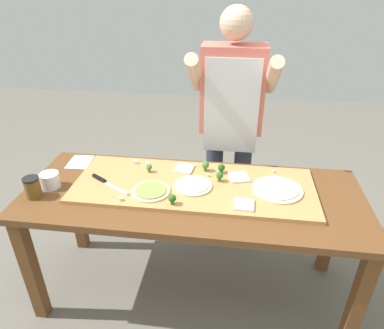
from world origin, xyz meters
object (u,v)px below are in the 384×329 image
at_px(flour_cup, 50,181).
at_px(pizza_slice_near_right, 244,205).
at_px(broccoli_floret_front_left, 149,168).
at_px(broccoli_floret_front_right, 205,165).
at_px(cheese_crumble_d, 273,171).
at_px(sauce_jar, 33,187).
at_px(cheese_crumble_b, 148,164).
at_px(pizza_slice_far_left, 184,169).
at_px(broccoli_floret_center_right, 220,176).
at_px(cheese_crumble_a, 208,175).
at_px(pizza_whole_white_garlic, 192,185).
at_px(pizza_whole_pesto_green, 151,191).
at_px(cheese_crumble_f, 126,194).
at_px(prep_table, 192,207).
at_px(cook_center, 231,116).
at_px(pizza_whole_cheese_artichoke, 277,189).
at_px(recipe_note, 80,162).
at_px(broccoli_floret_back_left, 221,168).
at_px(chefs_knife, 105,182).
at_px(pizza_slice_center, 239,177).
at_px(broccoli_floret_back_mid, 172,199).
at_px(cheese_crumble_e, 121,199).
at_px(cheese_crumble_c, 136,162).

bearing_deg(flour_cup, pizza_slice_near_right, -3.61).
bearing_deg(broccoli_floret_front_left, broccoli_floret_front_right, 9.92).
xyz_separation_m(cheese_crumble_d, sauce_jar, (-1.30, -0.40, 0.03)).
bearing_deg(cheese_crumble_b, pizza_slice_near_right, -30.36).
relative_size(pizza_slice_far_left, broccoli_floret_center_right, 1.79).
distance_m(broccoli_floret_front_right, cheese_crumble_a, 0.07).
relative_size(pizza_whole_white_garlic, pizza_whole_pesto_green, 1.02).
distance_m(pizza_slice_far_left, cheese_crumble_f, 0.41).
bearing_deg(prep_table, cook_center, 72.70).
bearing_deg(flour_cup, cheese_crumble_a, 12.61).
distance_m(pizza_whole_cheese_artichoke, recipe_note, 1.24).
xyz_separation_m(pizza_whole_cheese_artichoke, broccoli_floret_front_left, (-0.74, 0.10, 0.02)).
distance_m(broccoli_floret_center_right, cheese_crumble_b, 0.47).
distance_m(pizza_whole_pesto_green, broccoli_floret_back_left, 0.45).
xyz_separation_m(prep_table, chefs_knife, (-0.50, -0.00, 0.13)).
bearing_deg(pizza_slice_center, pizza_whole_pesto_green, -156.17).
bearing_deg(cheese_crumble_f, pizza_whole_white_garlic, 21.12).
bearing_deg(recipe_note, chefs_knife, -43.31).
distance_m(broccoli_floret_center_right, broccoli_floret_back_left, 0.09).
bearing_deg(broccoli_floret_front_left, pizza_slice_center, -0.05).
bearing_deg(cheese_crumble_f, broccoli_floret_front_left, 75.99).
bearing_deg(broccoli_floret_back_mid, broccoli_floret_front_right, 69.57).
distance_m(pizza_slice_far_left, broccoli_floret_front_right, 0.13).
relative_size(prep_table, broccoli_floret_back_left, 32.47).
distance_m(pizza_whole_cheese_artichoke, sauce_jar, 1.32).
xyz_separation_m(cheese_crumble_a, cheese_crumble_d, (0.38, 0.10, 0.00)).
bearing_deg(pizza_slice_center, pizza_slice_far_left, 170.38).
xyz_separation_m(pizza_whole_white_garlic, broccoli_floret_front_right, (0.05, 0.18, 0.03)).
bearing_deg(flour_cup, broccoli_floret_front_left, 20.89).
xyz_separation_m(broccoli_floret_front_left, cheese_crumble_b, (-0.03, 0.08, -0.02)).
distance_m(pizza_whole_cheese_artichoke, pizza_slice_far_left, 0.56).
relative_size(broccoli_floret_front_right, broccoli_floret_back_mid, 1.10).
distance_m(pizza_whole_pesto_green, cook_center, 0.78).
bearing_deg(cheese_crumble_e, broccoli_floret_front_right, 41.71).
bearing_deg(sauce_jar, cheese_crumble_d, 16.94).
relative_size(pizza_slice_near_right, broccoli_floret_back_mid, 1.75).
distance_m(broccoli_floret_front_left, broccoli_floret_center_right, 0.42).
xyz_separation_m(cheese_crumble_c, cook_center, (0.57, 0.34, 0.20)).
height_order(chefs_knife, cheese_crumble_e, cheese_crumble_e).
distance_m(pizza_whole_cheese_artichoke, broccoli_floret_center_right, 0.33).
height_order(cheese_crumble_e, cook_center, cook_center).
distance_m(pizza_whole_white_garlic, flour_cup, 0.80).
bearing_deg(cheese_crumble_d, cheese_crumble_f, -156.52).
relative_size(chefs_knife, broccoli_floret_center_right, 4.63).
height_order(broccoli_floret_front_left, cheese_crumble_e, broccoli_floret_front_left).
height_order(pizza_whole_cheese_artichoke, flour_cup, flour_cup).
xyz_separation_m(broccoli_floret_front_left, broccoli_floret_front_right, (0.33, 0.06, 0.01)).
xyz_separation_m(pizza_whole_white_garlic, broccoli_floret_back_mid, (-0.08, -0.18, 0.03)).
relative_size(prep_table, cook_center, 1.12).
height_order(cheese_crumble_e, recipe_note, cheese_crumble_e).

